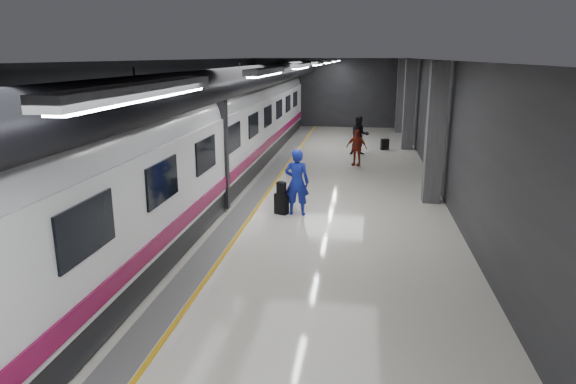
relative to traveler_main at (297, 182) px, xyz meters
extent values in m
plane|color=silver|center=(-0.37, 0.03, -1.00)|extent=(40.00, 40.00, 0.00)
cube|color=black|center=(-0.37, 0.03, 3.50)|extent=(10.00, 40.00, 0.02)
cube|color=#28282B|center=(-0.37, 20.03, 1.25)|extent=(10.00, 0.02, 4.50)
cube|color=#28282B|center=(-5.37, 0.03, 1.25)|extent=(0.02, 40.00, 4.50)
cube|color=#28282B|center=(4.63, 0.03, 1.25)|extent=(0.02, 40.00, 4.50)
cube|color=slate|center=(-1.72, 0.03, -1.00)|extent=(0.65, 39.80, 0.01)
cube|color=gold|center=(-1.32, 0.03, -1.00)|extent=(0.10, 39.80, 0.01)
cylinder|color=black|center=(-1.67, 0.03, 2.95)|extent=(0.80, 38.00, 0.80)
cube|color=silver|center=(0.23, -10.97, 3.40)|extent=(0.22, 2.60, 0.10)
cube|color=silver|center=(0.23, -5.97, 3.40)|extent=(0.22, 2.60, 0.10)
cube|color=silver|center=(0.23, -0.97, 3.40)|extent=(0.22, 2.60, 0.10)
cube|color=silver|center=(0.23, 4.03, 3.40)|extent=(0.22, 2.60, 0.10)
cube|color=silver|center=(0.23, 9.03, 3.40)|extent=(0.22, 2.60, 0.10)
cube|color=silver|center=(0.23, 14.03, 3.40)|extent=(0.22, 2.60, 0.10)
cube|color=silver|center=(0.23, 18.03, 3.40)|extent=(0.22, 2.60, 0.10)
cube|color=#515154|center=(4.18, 2.03, 1.25)|extent=(0.55, 0.55, 4.50)
cube|color=#515154|center=(4.18, 12.03, 1.25)|extent=(0.55, 0.55, 4.50)
cube|color=#515154|center=(4.18, 18.03, 1.25)|extent=(0.55, 0.55, 4.50)
cube|color=black|center=(-3.62, 0.03, -0.65)|extent=(2.80, 38.00, 0.60)
cube|color=white|center=(-3.62, 0.03, 0.75)|extent=(2.90, 38.00, 2.20)
cylinder|color=white|center=(-3.62, 0.03, 1.70)|extent=(2.80, 38.00, 2.80)
cube|color=maroon|center=(-2.15, 0.03, -0.05)|extent=(0.04, 38.00, 0.35)
cube|color=black|center=(-3.62, 0.03, 1.00)|extent=(3.05, 0.25, 3.80)
cube|color=black|center=(-2.15, -7.97, 1.15)|extent=(0.05, 1.60, 0.85)
cube|color=black|center=(-2.15, -4.97, 1.15)|extent=(0.05, 1.60, 0.85)
cube|color=black|center=(-2.15, -1.97, 1.15)|extent=(0.05, 1.60, 0.85)
cube|color=black|center=(-2.15, 1.03, 1.15)|extent=(0.05, 1.60, 0.85)
cube|color=black|center=(-2.15, 4.03, 1.15)|extent=(0.05, 1.60, 0.85)
cube|color=black|center=(-2.15, 7.03, 1.15)|extent=(0.05, 1.60, 0.85)
cube|color=black|center=(-2.15, 10.03, 1.15)|extent=(0.05, 1.60, 0.85)
cube|color=black|center=(-2.15, 13.03, 1.15)|extent=(0.05, 1.60, 0.85)
cube|color=black|center=(-2.15, 16.03, 1.15)|extent=(0.05, 1.60, 0.85)
imported|color=#192BBC|center=(0.00, 0.00, 0.00)|extent=(0.74, 0.49, 2.01)
cube|color=black|center=(-0.46, -0.02, -0.69)|extent=(0.45, 0.38, 0.63)
cube|color=black|center=(-0.47, -0.02, -0.19)|extent=(0.30, 0.23, 0.36)
imported|color=black|center=(1.75, 10.12, -0.07)|extent=(1.02, 0.86, 1.87)
imported|color=maroon|center=(1.66, 7.51, -0.21)|extent=(1.00, 0.68, 1.58)
cube|color=black|center=(3.04, 11.57, -0.72)|extent=(0.44, 0.36, 0.56)
camera|label=1|loc=(1.87, -14.72, 3.64)|focal=32.00mm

